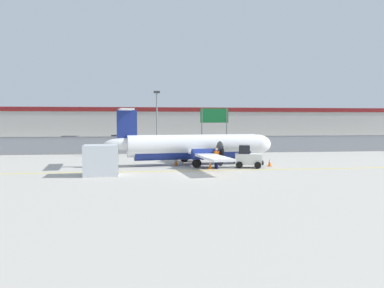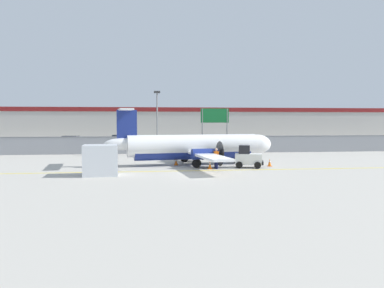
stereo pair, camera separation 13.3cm
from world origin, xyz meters
name	(u,v)px [view 1 (the left image)]	position (x,y,z in m)	size (l,w,h in m)	color
ground_plane	(202,171)	(0.00, 2.00, 0.00)	(140.00, 140.00, 0.01)	#ADA89E
perimeter_fence	(182,144)	(0.00, 18.00, 1.12)	(98.00, 0.10, 2.10)	gray
parking_lot_strip	(175,146)	(0.00, 29.50, 0.06)	(98.00, 17.00, 0.12)	#38383A
background_building	(168,124)	(0.00, 47.99, 3.26)	(91.00, 8.10, 6.50)	beige
commuter_airplane	(196,147)	(0.11, 6.04, 1.60)	(15.33, 16.07, 4.92)	white
baggage_tug	(248,157)	(4.11, 3.41, 0.86)	(2.54, 1.89, 1.88)	silver
ground_crew_worker	(216,157)	(1.34, 2.97, 0.95)	(0.48, 0.48, 1.70)	#191E4C
cargo_container	(101,160)	(-7.58, 0.34, 1.10)	(2.52, 2.14, 2.20)	silver
traffic_cone_near_left	(210,165)	(0.81, 2.93, 0.31)	(0.36, 0.36, 0.64)	orange
traffic_cone_near_right	(176,162)	(-1.72, 5.94, 0.31)	(0.36, 0.36, 0.64)	orange
traffic_cone_far_left	(270,163)	(6.24, 4.11, 0.31)	(0.36, 0.36, 0.64)	orange
parked_car_0	(71,141)	(-15.54, 30.64, 0.89)	(4.37, 2.40, 1.58)	#B28C19
parked_car_1	(119,140)	(-8.66, 33.96, 0.89)	(4.30, 2.22, 1.58)	#19662D
parked_car_2	(138,141)	(-5.53, 30.69, 0.89)	(4.37, 2.39, 1.58)	silver
parked_car_3	(177,141)	(0.17, 28.17, 0.89)	(4.24, 2.08, 1.58)	slate
parked_car_4	(206,141)	(4.56, 28.12, 0.89)	(4.38, 2.40, 1.58)	#19662D
parked_car_5	(243,140)	(10.74, 29.96, 0.89)	(4.27, 2.14, 1.58)	black
parked_car_6	(274,142)	(14.17, 25.46, 0.89)	(4.22, 2.03, 1.58)	slate
apron_light_pole	(157,118)	(-3.12, 15.34, 4.30)	(0.70, 0.30, 7.27)	slate
highway_sign	(214,119)	(4.29, 19.91, 4.14)	(3.60, 0.14, 5.50)	slate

